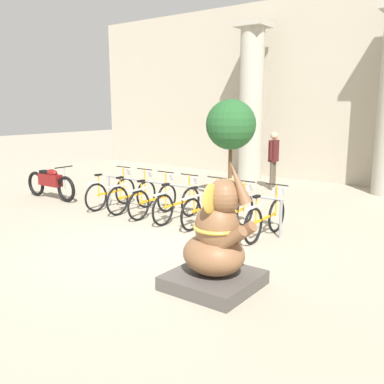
{
  "coord_description": "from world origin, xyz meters",
  "views": [
    {
      "loc": [
        4.92,
        -5.37,
        2.48
      ],
      "look_at": [
        0.52,
        0.56,
        1.0
      ],
      "focal_mm": 40.0,
      "sensor_mm": 36.0,
      "label": 1
    }
  ],
  "objects_px": {
    "bicycle_6": "(266,217)",
    "potted_tree": "(231,129)",
    "bicycle_1": "(133,195)",
    "bicycle_3": "(178,203)",
    "bicycle_2": "(154,199)",
    "bicycle_4": "(206,207)",
    "person_pedestrian": "(274,155)",
    "motorcycle": "(51,182)",
    "bicycle_5": "(234,212)",
    "elephant_statue": "(216,246)",
    "bicycle_0": "(112,191)"
  },
  "relations": [
    {
      "from": "bicycle_6",
      "to": "potted_tree",
      "type": "bearing_deg",
      "value": 133.58
    },
    {
      "from": "bicycle_1",
      "to": "bicycle_3",
      "type": "bearing_deg",
      "value": -1.92
    },
    {
      "from": "bicycle_2",
      "to": "bicycle_4",
      "type": "distance_m",
      "value": 1.41
    },
    {
      "from": "person_pedestrian",
      "to": "bicycle_2",
      "type": "bearing_deg",
      "value": -99.45
    },
    {
      "from": "motorcycle",
      "to": "bicycle_3",
      "type": "bearing_deg",
      "value": 3.91
    },
    {
      "from": "bicycle_2",
      "to": "person_pedestrian",
      "type": "bearing_deg",
      "value": 80.55
    },
    {
      "from": "bicycle_2",
      "to": "bicycle_3",
      "type": "relative_size",
      "value": 1.0
    },
    {
      "from": "bicycle_3",
      "to": "bicycle_4",
      "type": "relative_size",
      "value": 1.0
    },
    {
      "from": "bicycle_5",
      "to": "person_pedestrian",
      "type": "bearing_deg",
      "value": 106.7
    },
    {
      "from": "bicycle_1",
      "to": "elephant_statue",
      "type": "relative_size",
      "value": 0.91
    },
    {
      "from": "bicycle_4",
      "to": "bicycle_0",
      "type": "bearing_deg",
      "value": -179.46
    },
    {
      "from": "bicycle_4",
      "to": "elephant_statue",
      "type": "bearing_deg",
      "value": -52.66
    },
    {
      "from": "bicycle_2",
      "to": "potted_tree",
      "type": "distance_m",
      "value": 2.94
    },
    {
      "from": "person_pedestrian",
      "to": "bicycle_0",
      "type": "bearing_deg",
      "value": -115.57
    },
    {
      "from": "bicycle_1",
      "to": "person_pedestrian",
      "type": "bearing_deg",
      "value": 72.02
    },
    {
      "from": "bicycle_4",
      "to": "motorcycle",
      "type": "bearing_deg",
      "value": -176.1
    },
    {
      "from": "elephant_statue",
      "to": "bicycle_4",
      "type": "bearing_deg",
      "value": 127.34
    },
    {
      "from": "bicycle_2",
      "to": "bicycle_6",
      "type": "xyz_separation_m",
      "value": [
        2.82,
        0.04,
        0.0
      ]
    },
    {
      "from": "bicycle_6",
      "to": "elephant_statue",
      "type": "bearing_deg",
      "value": -78.43
    },
    {
      "from": "person_pedestrian",
      "to": "motorcycle",
      "type": "bearing_deg",
      "value": -131.27
    },
    {
      "from": "bicycle_6",
      "to": "person_pedestrian",
      "type": "distance_m",
      "value": 4.99
    },
    {
      "from": "bicycle_2",
      "to": "motorcycle",
      "type": "height_order",
      "value": "bicycle_2"
    },
    {
      "from": "bicycle_0",
      "to": "elephant_statue",
      "type": "relative_size",
      "value": 0.91
    },
    {
      "from": "bicycle_4",
      "to": "elephant_statue",
      "type": "height_order",
      "value": "elephant_statue"
    },
    {
      "from": "bicycle_1",
      "to": "potted_tree",
      "type": "relative_size",
      "value": 0.62
    },
    {
      "from": "bicycle_0",
      "to": "person_pedestrian",
      "type": "distance_m",
      "value": 5.06
    },
    {
      "from": "bicycle_3",
      "to": "person_pedestrian",
      "type": "distance_m",
      "value": 4.59
    },
    {
      "from": "bicycle_0",
      "to": "bicycle_1",
      "type": "relative_size",
      "value": 1.0
    },
    {
      "from": "bicycle_5",
      "to": "potted_tree",
      "type": "relative_size",
      "value": 0.62
    },
    {
      "from": "bicycle_2",
      "to": "bicycle_4",
      "type": "height_order",
      "value": "same"
    },
    {
      "from": "bicycle_2",
      "to": "motorcycle",
      "type": "bearing_deg",
      "value": -175.2
    },
    {
      "from": "bicycle_0",
      "to": "bicycle_2",
      "type": "height_order",
      "value": "same"
    },
    {
      "from": "motorcycle",
      "to": "bicycle_1",
      "type": "bearing_deg",
      "value": 6.85
    },
    {
      "from": "bicycle_1",
      "to": "bicycle_2",
      "type": "height_order",
      "value": "same"
    },
    {
      "from": "bicycle_5",
      "to": "person_pedestrian",
      "type": "height_order",
      "value": "person_pedestrian"
    },
    {
      "from": "bicycle_5",
      "to": "elephant_statue",
      "type": "xyz_separation_m",
      "value": [
        1.22,
        -2.49,
        0.21
      ]
    },
    {
      "from": "bicycle_1",
      "to": "bicycle_4",
      "type": "xyz_separation_m",
      "value": [
        2.11,
        -0.0,
        0.0
      ]
    },
    {
      "from": "bicycle_0",
      "to": "potted_tree",
      "type": "distance_m",
      "value": 3.46
    },
    {
      "from": "bicycle_0",
      "to": "bicycle_6",
      "type": "xyz_separation_m",
      "value": [
        4.23,
        0.03,
        0.0
      ]
    },
    {
      "from": "bicycle_0",
      "to": "motorcycle",
      "type": "distance_m",
      "value": 2.1
    },
    {
      "from": "bicycle_4",
      "to": "bicycle_1",
      "type": "bearing_deg",
      "value": 179.99
    },
    {
      "from": "bicycle_5",
      "to": "bicycle_2",
      "type": "bearing_deg",
      "value": -179.73
    },
    {
      "from": "bicycle_1",
      "to": "bicycle_6",
      "type": "height_order",
      "value": "same"
    },
    {
      "from": "bicycle_1",
      "to": "bicycle_3",
      "type": "xyz_separation_m",
      "value": [
        1.41,
        -0.05,
        0.0
      ]
    },
    {
      "from": "bicycle_0",
      "to": "bicycle_6",
      "type": "bearing_deg",
      "value": 0.35
    },
    {
      "from": "bicycle_1",
      "to": "motorcycle",
      "type": "xyz_separation_m",
      "value": [
        -2.78,
        -0.33,
        0.06
      ]
    },
    {
      "from": "motorcycle",
      "to": "potted_tree",
      "type": "xyz_separation_m",
      "value": [
        3.99,
        2.76,
        1.45
      ]
    },
    {
      "from": "bicycle_2",
      "to": "bicycle_6",
      "type": "distance_m",
      "value": 2.82
    },
    {
      "from": "bicycle_1",
      "to": "bicycle_3",
      "type": "distance_m",
      "value": 1.41
    },
    {
      "from": "bicycle_4",
      "to": "person_pedestrian",
      "type": "height_order",
      "value": "person_pedestrian"
    }
  ]
}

